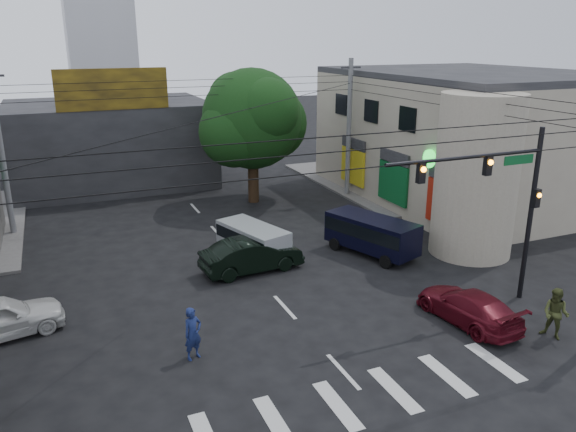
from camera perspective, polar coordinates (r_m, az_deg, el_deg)
ground at (r=21.51m, az=1.76°, el=-11.48°), size 160.00×160.00×0.00m
sidewalk_far_right at (r=44.79m, az=13.21°, el=3.82°), size 16.00×16.00×0.15m
building_right at (r=40.18m, az=17.78°, el=7.60°), size 14.00×18.00×8.00m
corner_column at (r=29.01m, az=18.57°, el=3.87°), size 4.00×4.00×8.00m
building_far at (r=43.85m, az=-17.61°, el=7.08°), size 14.00×10.00×6.00m
billboard at (r=38.46m, az=-17.42°, el=12.19°), size 7.00×0.30×2.60m
street_tree at (r=36.40m, az=-3.66°, el=9.78°), size 6.40×6.40×8.70m
traffic_gantry at (r=23.15m, az=20.88°, el=2.39°), size 7.10×0.35×7.20m
utility_pole_far_left at (r=33.65m, az=-27.11°, el=5.71°), size 0.32×0.32×9.20m
utility_pole_far_right at (r=38.26m, az=6.20°, el=8.78°), size 0.32×0.32×9.20m
dark_sedan at (r=26.25m, az=-3.71°, el=-4.00°), size 2.43×5.04×1.57m
maroon_sedan at (r=22.82m, az=17.83°, el=-8.74°), size 2.70×4.83×1.30m
silver_minivan at (r=27.61m, az=-3.57°, el=-2.73°), size 4.95×3.95×1.72m
navy_van at (r=28.46m, az=8.49°, el=-2.04°), size 5.96×4.90×1.92m
traffic_officer at (r=19.62m, az=-9.64°, el=-11.69°), size 1.00×0.93×1.88m
pedestrian_olive at (r=22.70m, az=25.54°, el=-8.96°), size 1.45×1.39×1.93m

